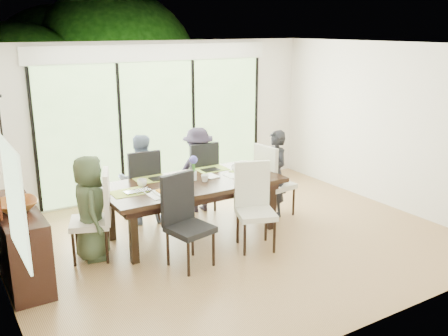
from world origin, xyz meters
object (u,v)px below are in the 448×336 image
chair_far_left (140,185)px  chair_near_left (190,222)px  cup_b (205,178)px  chair_left_end (89,216)px  person_left_end (90,208)px  chair_near_right (256,207)px  chair_far_right (198,175)px  table_top (192,184)px  sideboard (19,243)px  bowl (16,205)px  person_far_right (198,170)px  laptop (139,192)px  person_far_left (141,179)px  vase (194,176)px  cup_c (236,168)px  chair_right_end (276,179)px  person_right_end (275,174)px  cup_a (142,183)px

chair_far_left → chair_near_left: size_ratio=1.00×
cup_b → chair_left_end: bearing=176.5°
person_left_end → chair_near_right: bearing=-101.2°
chair_far_right → chair_near_left: bearing=59.4°
chair_left_end → chair_near_right: bearing=86.9°
table_top → chair_near_left: 1.02m
table_top → cup_b: cup_b is taller
sideboard → bowl: size_ratio=3.36×
chair_left_end → cup_b: bearing=106.9°
chair_far_left → chair_far_right: size_ratio=1.00×
chair_near_right → person_far_right: bearing=108.3°
laptop → sideboard: sideboard is taller
person_far_left → vase: bearing=136.5°
chair_near_right → person_left_end: person_left_end is taller
table_top → person_left_end: person_left_end is taller
cup_c → vase: bearing=-176.2°
chair_far_right → sideboard: chair_far_right is taller
cup_b → chair_far_left: bearing=122.3°
chair_right_end → chair_near_right: bearing=124.7°
person_left_end → cup_c: bearing=-74.9°
bowl → person_left_end: bearing=10.5°
chair_near_right → sideboard: 2.99m
sideboard → table_top: bearing=1.6°
bowl → cup_c: bearing=4.8°
chair_far_right → person_right_end: size_ratio=0.85×
person_far_left → cup_b: 1.12m
person_right_end → bowl: person_right_end is taller
person_left_end → person_right_end: bearing=-77.4°
chair_near_left → person_right_end: size_ratio=0.85×
chair_left_end → chair_near_left: (1.00, -0.87, 0.00)m
chair_right_end → person_right_end: bearing=83.7°
chair_left_end → chair_right_end: bearing=110.4°
person_far_right → cup_b: (-0.40, -0.93, 0.16)m
chair_near_right → bowl: bearing=-173.8°
bowl → cup_a: bearing=10.7°
person_far_right → chair_far_left: bearing=5.2°
person_far_left → cup_c: size_ratio=10.40×
person_right_end → person_far_right: size_ratio=1.00×
table_top → laptop: (-0.85, -0.10, 0.05)m
chair_far_right → laptop: chair_far_right is taller
chair_far_left → person_left_end: 1.34m
person_far_right → table_top: bearing=62.8°
vase → bowl: bearing=-174.9°
person_left_end → cup_c: (2.28, 0.10, 0.16)m
person_left_end → sideboard: size_ratio=0.87×
person_far_right → bowl: bearing=25.1°
table_top → person_far_left: person_far_left is taller
laptop → person_right_end: bearing=2.3°
chair_right_end → chair_near_right: (-1.00, -0.87, 0.00)m
person_far_left → chair_left_end: bearing=52.2°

